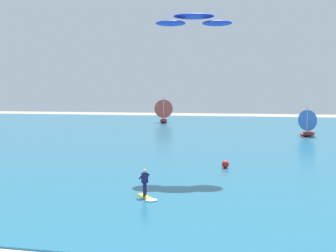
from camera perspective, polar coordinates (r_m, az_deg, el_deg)
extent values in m
cube|color=#236B89|center=(59.44, 6.98, -1.21)|extent=(160.00, 90.00, 0.10)
cube|color=yellow|center=(24.04, -3.35, -10.05)|extent=(1.21, 1.37, 0.05)
cylinder|color=#19194C|center=(23.73, -3.45, -9.19)|extent=(0.14, 0.14, 0.80)
cylinder|color=#19194C|center=(24.14, -3.26, -8.95)|extent=(0.14, 0.14, 0.80)
cube|color=#19194C|center=(23.77, -3.36, -7.43)|extent=(0.42, 0.40, 0.60)
sphere|color=beige|center=(23.69, -3.37, -6.46)|extent=(0.22, 0.22, 0.22)
cylinder|color=#19194C|center=(23.75, -3.93, -7.32)|extent=(0.38, 0.45, 0.39)
cylinder|color=#19194C|center=(23.92, -2.95, -7.23)|extent=(0.38, 0.45, 0.39)
ellipsoid|color=white|center=(23.20, -2.40, -10.56)|extent=(0.92, 0.90, 0.08)
ellipsoid|color=#1E33B2|center=(31.61, 3.73, 15.45)|extent=(3.45, 2.45, 0.37)
ellipsoid|color=#1E33B2|center=(31.48, 0.37, 14.54)|extent=(2.63, 2.29, 0.37)
ellipsoid|color=#1E33B2|center=(31.67, 7.06, 14.44)|extent=(2.63, 2.29, 0.37)
ellipsoid|color=maroon|center=(59.56, 19.40, -1.07)|extent=(3.16, 3.52, 0.66)
cylinder|color=silver|center=(59.25, 19.38, 0.94)|extent=(0.11, 0.11, 3.54)
cone|color=#3F72CC|center=(59.92, 19.75, 0.80)|extent=(3.29, 3.06, 2.97)
ellipsoid|color=maroon|center=(81.28, -0.64, 0.79)|extent=(2.38, 4.68, 0.84)
cylinder|color=silver|center=(80.93, -0.64, 2.65)|extent=(0.14, 0.14, 4.46)
cone|color=#D84C3F|center=(81.91, -0.63, 2.52)|extent=(4.06, 2.65, 3.75)
sphere|color=red|center=(33.08, 8.23, -5.46)|extent=(0.61, 0.61, 0.61)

